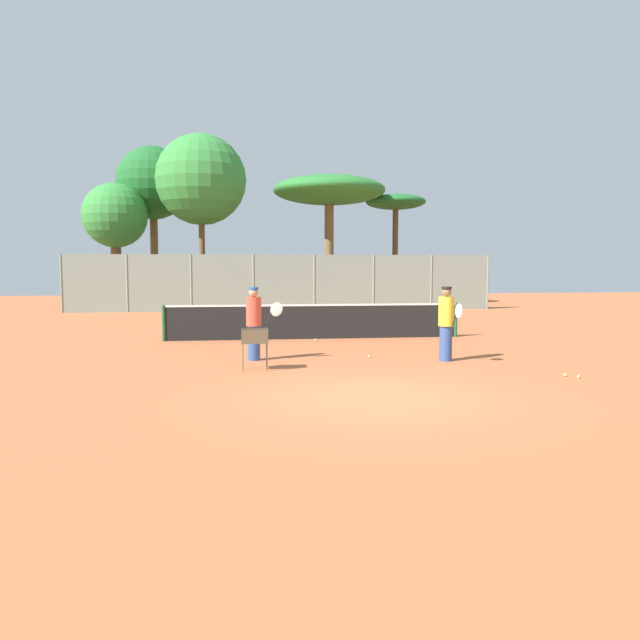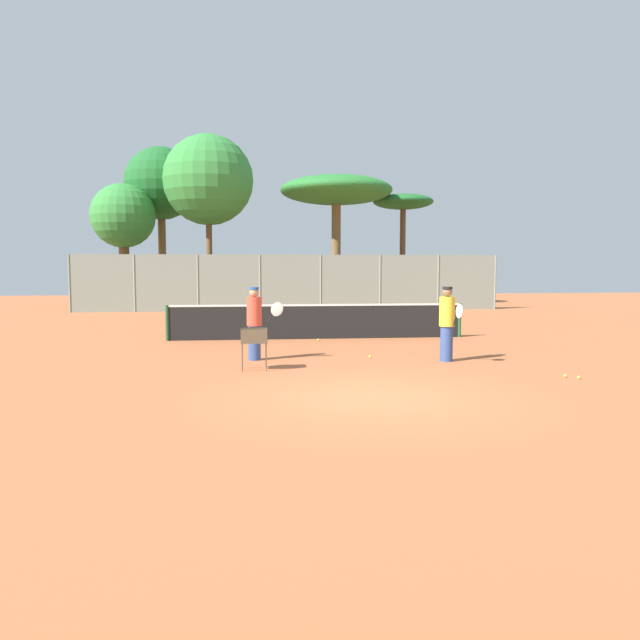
% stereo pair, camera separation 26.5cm
% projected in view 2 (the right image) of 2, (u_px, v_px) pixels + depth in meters
% --- Properties ---
extents(ground_plane, '(80.00, 80.00, 0.00)m').
position_uv_depth(ground_plane, '(373.00, 397.00, 10.54)').
color(ground_plane, '#B26038').
extents(tennis_net, '(9.12, 0.10, 1.07)m').
position_uv_depth(tennis_net, '(317.00, 321.00, 19.08)').
color(tennis_net, '#26592D').
rests_on(tennis_net, ground_plane).
extents(back_fence, '(21.48, 0.08, 2.82)m').
position_uv_depth(back_fence, '(290.00, 283.00, 31.28)').
color(back_fence, gray).
rests_on(back_fence, ground_plane).
extents(tree_0, '(6.26, 6.26, 7.25)m').
position_uv_depth(tree_0, '(336.00, 192.00, 34.73)').
color(tree_0, brown).
rests_on(tree_0, ground_plane).
extents(tree_1, '(4.13, 4.13, 9.04)m').
position_uv_depth(tree_1, '(161.00, 185.00, 35.68)').
color(tree_1, brown).
rests_on(tree_1, ground_plane).
extents(tree_2, '(3.48, 3.48, 6.71)m').
position_uv_depth(tree_2, '(123.00, 217.00, 33.77)').
color(tree_2, brown).
rests_on(tree_2, ground_plane).
extents(tree_3, '(4.84, 4.84, 9.29)m').
position_uv_depth(tree_3, '(208.00, 180.00, 33.48)').
color(tree_3, brown).
rests_on(tree_3, ground_plane).
extents(tree_4, '(3.50, 3.50, 6.43)m').
position_uv_depth(tree_4, '(403.00, 205.00, 36.31)').
color(tree_4, brown).
rests_on(tree_4, ground_plane).
extents(player_white_outfit, '(0.91, 0.36, 1.73)m').
position_uv_depth(player_white_outfit, '(255.00, 322.00, 14.72)').
color(player_white_outfit, '#334C8C').
rests_on(player_white_outfit, ground_plane).
extents(player_red_cap, '(0.36, 0.91, 1.75)m').
position_uv_depth(player_red_cap, '(447.00, 323.00, 14.52)').
color(player_red_cap, '#334C8C').
rests_on(player_red_cap, ground_plane).
extents(ball_cart, '(0.56, 0.41, 0.89)m').
position_uv_depth(ball_cart, '(253.00, 340.00, 13.29)').
color(ball_cart, brown).
rests_on(ball_cart, ground_plane).
extents(tennis_ball_0, '(0.07, 0.07, 0.07)m').
position_uv_depth(tennis_ball_0, '(565.00, 376.00, 12.46)').
color(tennis_ball_0, '#D1E54C').
rests_on(tennis_ball_0, ground_plane).
extents(tennis_ball_1, '(0.07, 0.07, 0.07)m').
position_uv_depth(tennis_ball_1, '(370.00, 357.00, 15.10)').
color(tennis_ball_1, '#D1E54C').
rests_on(tennis_ball_1, ground_plane).
extents(tennis_ball_2, '(0.07, 0.07, 0.07)m').
position_uv_depth(tennis_ball_2, '(579.00, 377.00, 12.27)').
color(tennis_ball_2, '#D1E54C').
rests_on(tennis_ball_2, ground_plane).
extents(tennis_ball_3, '(0.07, 0.07, 0.07)m').
position_uv_depth(tennis_ball_3, '(318.00, 340.00, 18.60)').
color(tennis_ball_3, '#D1E54C').
rests_on(tennis_ball_3, ground_plane).
extents(parked_car, '(4.20, 1.70, 1.60)m').
position_uv_depth(parked_car, '(181.00, 296.00, 33.32)').
color(parked_car, '#232328').
rests_on(parked_car, ground_plane).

